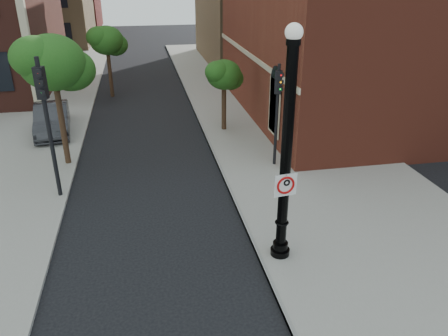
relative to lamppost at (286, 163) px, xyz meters
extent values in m
plane|color=black|center=(-2.66, -0.63, -3.08)|extent=(120.00, 120.00, 0.00)
cube|color=gray|center=(3.34, 9.37, -3.02)|extent=(8.00, 60.00, 0.12)
cube|color=gray|center=(-11.66, 17.37, -3.02)|extent=(10.00, 50.00, 0.12)
cube|color=gray|center=(-0.61, 9.37, -3.01)|extent=(0.10, 60.00, 0.14)
cube|color=maroon|center=(13.34, 13.37, 2.92)|extent=(22.00, 16.00, 12.00)
cube|color=black|center=(2.30, 8.37, -1.08)|extent=(0.08, 1.40, 2.40)
cube|color=beige|center=(2.31, 13.37, 0.42)|extent=(0.06, 16.00, 0.25)
cylinder|color=black|center=(0.00, 0.00, -2.93)|extent=(0.56, 0.56, 0.30)
cylinder|color=black|center=(0.00, 0.00, -2.68)|extent=(0.44, 0.44, 0.25)
cylinder|color=black|center=(0.00, 0.00, 0.14)|extent=(0.30, 0.30, 5.84)
torus|color=black|center=(0.00, 0.00, -1.87)|extent=(0.40, 0.40, 0.06)
cylinder|color=black|center=(0.00, 0.00, 3.14)|extent=(0.36, 0.36, 0.15)
sphere|color=silver|center=(0.00, 0.00, 3.37)|extent=(0.44, 0.44, 0.44)
cube|color=white|center=(-0.02, -0.17, -0.59)|extent=(0.65, 0.10, 0.65)
cube|color=black|center=(-0.02, -0.17, -0.29)|extent=(0.65, 0.08, 0.05)
cube|color=black|center=(-0.02, -0.17, -0.89)|extent=(0.65, 0.08, 0.05)
cube|color=black|center=(-0.32, -0.20, -0.59)|extent=(0.05, 0.01, 0.65)
cube|color=black|center=(0.28, -0.13, -0.59)|extent=(0.05, 0.01, 0.65)
torus|color=#B50707|center=(-0.02, -0.17, -0.59)|extent=(0.53, 0.13, 0.52)
cube|color=#B50707|center=(-0.02, -0.17, -0.59)|extent=(0.37, 0.05, 0.37)
cube|color=black|center=(-0.08, -0.18, -0.59)|extent=(0.06, 0.01, 0.30)
torus|color=black|center=(0.01, -0.17, -0.52)|extent=(0.21, 0.08, 0.20)
cylinder|color=black|center=(-0.02, -0.17, -0.30)|extent=(0.03, 0.02, 0.03)
imported|color=#2D2D32|center=(-8.27, 12.52, -2.32)|extent=(2.18, 4.79, 1.52)
cylinder|color=black|center=(-6.92, 5.12, -0.48)|extent=(0.15, 0.15, 5.20)
cube|color=black|center=(-6.92, 5.12, 1.26)|extent=(0.37, 0.35, 1.08)
sphere|color=#E50505|center=(-6.89, 4.95, 1.64)|extent=(0.20, 0.20, 0.20)
sphere|color=#FF8C00|center=(-6.89, 4.95, 1.31)|extent=(0.20, 0.20, 0.20)
sphere|color=#00E519|center=(-6.89, 4.95, 0.99)|extent=(0.20, 0.20, 0.20)
cylinder|color=black|center=(1.75, 6.34, -0.87)|extent=(0.13, 0.13, 4.41)
cube|color=black|center=(1.75, 6.34, 0.60)|extent=(0.35, 0.35, 0.92)
sphere|color=#E50505|center=(1.81, 6.20, 0.92)|extent=(0.17, 0.17, 0.17)
sphere|color=#FF8C00|center=(1.81, 6.20, 0.64)|extent=(0.17, 0.17, 0.17)
sphere|color=#00E519|center=(1.81, 6.20, 0.37)|extent=(0.17, 0.17, 0.17)
cylinder|color=#999999|center=(2.11, 5.69, -0.44)|extent=(0.11, 0.11, 5.29)
cylinder|color=#312213|center=(-7.01, 8.16, -1.01)|extent=(0.24, 0.24, 4.13)
ellipsoid|color=#1B4E14|center=(-7.01, 8.16, 1.35)|extent=(2.60, 2.60, 2.21)
ellipsoid|color=#1B4E14|center=(-6.42, 8.63, 0.94)|extent=(2.01, 2.01, 1.71)
ellipsoid|color=#1B4E14|center=(-7.54, 7.81, 1.65)|extent=(1.89, 1.89, 1.61)
cylinder|color=#312213|center=(-5.57, 19.31, -1.38)|extent=(0.24, 0.24, 3.40)
ellipsoid|color=#1B4E14|center=(-5.57, 19.31, 0.57)|extent=(2.14, 2.14, 1.82)
ellipsoid|color=#1B4E14|center=(-5.09, 19.70, 0.23)|extent=(1.65, 1.65, 1.40)
ellipsoid|color=#1B4E14|center=(-6.01, 19.02, 0.81)|extent=(1.55, 1.55, 1.32)
cylinder|color=#312213|center=(0.47, 11.18, -1.69)|extent=(0.24, 0.24, 2.78)
ellipsoid|color=#1B4E14|center=(0.47, 11.18, -0.10)|extent=(1.75, 1.75, 1.49)
ellipsoid|color=#1B4E14|center=(0.87, 11.50, -0.38)|extent=(1.35, 1.35, 1.15)
ellipsoid|color=#1B4E14|center=(0.11, 10.94, 0.10)|extent=(1.27, 1.27, 1.08)
camera|label=1|loc=(-3.64, -10.17, 4.73)|focal=35.00mm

